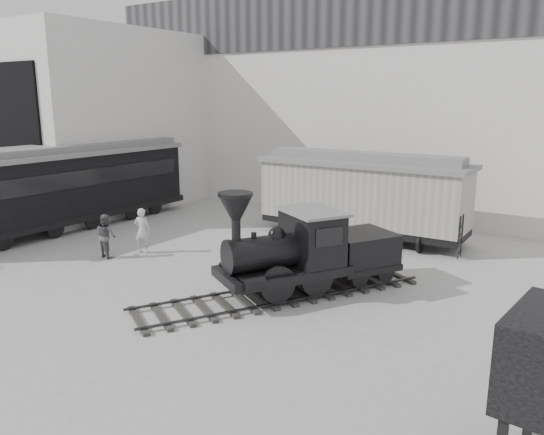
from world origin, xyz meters
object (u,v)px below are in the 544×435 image
Objects in this scene: locomotive at (302,256)px; boxcar at (362,193)px; passenger_coach at (67,186)px; visitor_a at (142,231)px; visitor_b at (106,236)px.

boxcar reaches higher than locomotive.
visitor_a is at bearing -8.18° from passenger_coach.
passenger_coach reaches higher than visitor_a.
passenger_coach is (-11.55, -5.66, 0.04)m from boxcar.
locomotive is 7.07m from boxcar.
locomotive is at bearing -4.53° from passenger_coach.
boxcar is at bearing -151.45° from visitor_a.
boxcar is (-1.16, 6.94, 0.70)m from locomotive.
passenger_coach reaches higher than locomotive.
visitor_a is 1.07× the size of visitor_b.
visitor_a is (-7.09, 0.35, -0.30)m from locomotive.
locomotive reaches higher than visitor_b.
boxcar is at bearing 130.32° from locomotive.
visitor_a is at bearing -151.95° from locomotive.
boxcar reaches higher than visitor_a.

